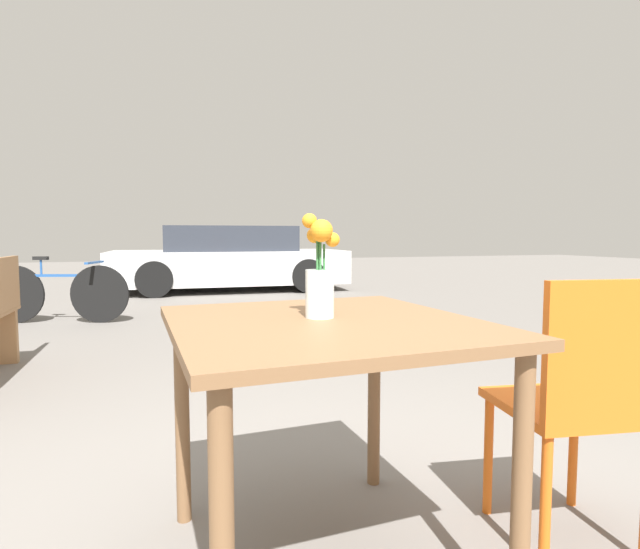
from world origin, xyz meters
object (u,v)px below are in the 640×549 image
Objects in this scene: flower_vase at (320,279)px; parked_car at (229,259)px; table_front at (324,354)px; cafe_chair at (581,395)px; bicycle at (58,293)px.

flower_vase is 7.95m from parked_car.
cafe_chair is (0.79, -0.18, -0.15)m from table_front.
table_front is 1.10× the size of cafe_chair.
table_front is 3.10× the size of flower_vase.
parked_car is (0.81, 7.90, -0.31)m from flower_vase.
parked_car is (2.38, 2.92, 0.22)m from bicycle.
parked_car reaches higher than cafe_chair.
parked_car reaches higher than flower_vase.
cafe_chair is 5.70m from bicycle.
bicycle is at bearing -129.13° from parked_car.
table_front is 0.82m from cafe_chair.
parked_car is at bearing 84.11° from flower_vase.
flower_vase is at bearing -72.54° from bicycle.
flower_vase is 0.90m from cafe_chair.
table_front is 7.98m from parked_car.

